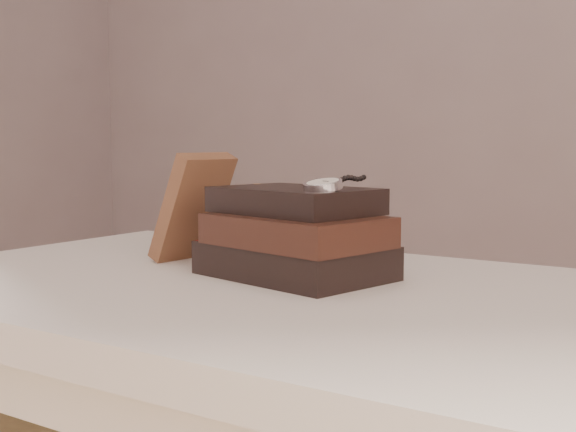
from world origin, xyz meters
The scene contains 5 objects.
table centered at (0.00, 0.35, 0.66)m, with size 1.00×0.60×0.75m.
book_stack centered at (-0.01, 0.40, 0.80)m, with size 0.25×0.20×0.11m.
journal centered at (-0.19, 0.42, 0.83)m, with size 0.02×0.10×0.16m, color #47291B.
pocket_watch centered at (0.05, 0.38, 0.87)m, with size 0.05×0.15×0.02m.
eyeglasses centered at (-0.07, 0.49, 0.81)m, with size 0.11×0.12×0.04m.
Camera 1 is at (0.49, -0.37, 0.92)m, focal length 46.78 mm.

